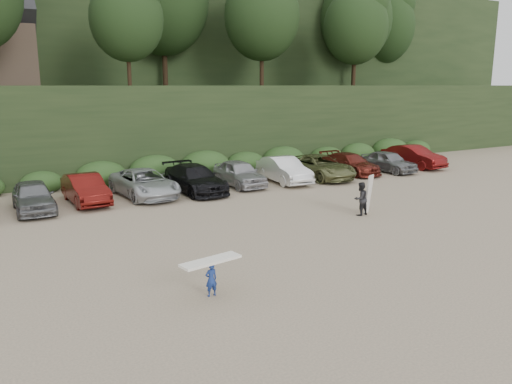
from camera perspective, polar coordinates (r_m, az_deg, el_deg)
ground at (r=21.18m, az=7.44°, el=-4.52°), size 120.00×120.00×0.00m
hillside_backdrop at (r=53.71m, az=-17.22°, el=17.15°), size 90.00×41.50×28.00m
parked_cars at (r=28.38m, az=-9.11°, el=1.28°), size 40.18×5.99×1.64m
child_surfer at (r=14.65m, az=-5.16°, el=-9.02°), size 1.92×0.84×1.12m
adult_surfer at (r=23.99m, az=11.94°, el=-0.72°), size 1.27×0.70×1.87m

